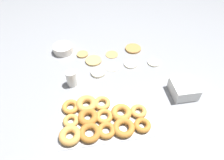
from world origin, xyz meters
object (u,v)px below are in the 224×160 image
(pancake_2, at_px, (112,54))
(pancake_3, at_px, (82,54))
(pancake_6, at_px, (112,66))
(pancake_7, at_px, (131,64))
(pancake_4, at_px, (133,49))
(donut_tray, at_px, (100,118))
(paper_cup, at_px, (72,78))
(pancake_1, at_px, (94,61))
(pancake_5, at_px, (98,72))
(batter_bowl, at_px, (63,49))
(pancake_0, at_px, (154,63))
(container_stack, at_px, (184,89))

(pancake_2, xyz_separation_m, pancake_3, (-0.21, 0.03, 0.00))
(pancake_6, bearing_deg, pancake_7, 1.52)
(pancake_2, distance_m, pancake_6, 0.13)
(pancake_4, relative_size, pancake_6, 1.15)
(donut_tray, distance_m, paper_cup, 0.32)
(pancake_1, relative_size, pancake_6, 1.11)
(pancake_5, bearing_deg, pancake_4, 36.73)
(pancake_1, distance_m, batter_bowl, 0.25)
(pancake_4, height_order, pancake_7, pancake_4)
(pancake_0, distance_m, pancake_2, 0.30)
(pancake_6, bearing_deg, pancake_5, -155.76)
(paper_cup, bearing_deg, pancake_7, 17.25)
(pancake_5, height_order, container_stack, container_stack)
(pancake_0, xyz_separation_m, pancake_6, (-0.29, 0.01, -0.00))
(pancake_1, xyz_separation_m, donut_tray, (-0.01, -0.49, 0.01))
(pancake_7, xyz_separation_m, container_stack, (0.24, -0.30, 0.03))
(donut_tray, bearing_deg, pancake_6, 72.65)
(pancake_4, bearing_deg, pancake_0, -59.40)
(pancake_4, bearing_deg, donut_tray, -118.54)
(batter_bowl, xyz_separation_m, container_stack, (0.70, -0.52, 0.01))
(pancake_6, bearing_deg, container_stack, -38.64)
(pancake_3, height_order, pancake_4, pancake_4)
(pancake_2, bearing_deg, pancake_7, -48.94)
(pancake_5, height_order, paper_cup, paper_cup)
(pancake_0, xyz_separation_m, donut_tray, (-0.42, -0.40, 0.01))
(batter_bowl, height_order, paper_cup, paper_cup)
(pancake_6, bearing_deg, batter_bowl, 145.63)
(pancake_4, bearing_deg, pancake_3, -178.85)
(pancake_4, xyz_separation_m, pancake_5, (-0.29, -0.21, 0.00))
(pancake_1, relative_size, pancake_5, 1.19)
(pancake_4, xyz_separation_m, paper_cup, (-0.45, -0.29, 0.04))
(pancake_1, relative_size, donut_tray, 0.23)
(pancake_0, relative_size, pancake_1, 0.75)
(donut_tray, distance_m, container_stack, 0.51)
(batter_bowl, xyz_separation_m, paper_cup, (0.06, -0.34, 0.02))
(pancake_6, distance_m, donut_tray, 0.43)
(pancake_2, relative_size, pancake_6, 0.89)
(pancake_3, distance_m, pancake_6, 0.25)
(pancake_2, distance_m, pancake_3, 0.21)
(donut_tray, bearing_deg, pancake_2, 74.76)
(pancake_4, relative_size, container_stack, 0.81)
(pancake_3, height_order, paper_cup, paper_cup)
(pancake_3, relative_size, donut_tray, 0.17)
(pancake_7, relative_size, donut_tray, 0.19)
(pancake_0, xyz_separation_m, pancake_1, (-0.41, 0.09, 0.00))
(pancake_5, relative_size, pancake_7, 1.02)
(paper_cup, bearing_deg, container_stack, -15.59)
(pancake_2, bearing_deg, pancake_0, -27.00)
(pancake_7, distance_m, paper_cup, 0.42)
(pancake_4, bearing_deg, pancake_2, -167.08)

